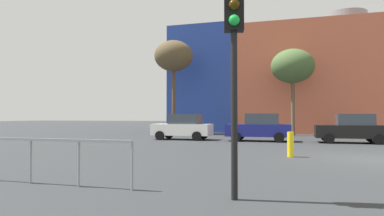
% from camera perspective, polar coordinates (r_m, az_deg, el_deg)
% --- Properties ---
extents(ground_plane, '(200.00, 200.00, 0.00)m').
position_cam_1_polar(ground_plane, '(13.72, 28.72, -7.67)').
color(ground_plane, '#2D3033').
extents(building_backdrop, '(34.87, 13.56, 12.15)m').
position_cam_1_polar(building_backdrop, '(37.96, 24.84, 4.22)').
color(building_backdrop, '#B2563D').
rests_on(building_backdrop, ground_plane).
extents(parked_car_0, '(3.90, 1.91, 1.69)m').
position_cam_1_polar(parked_car_0, '(22.31, -1.54, -3.24)').
color(parked_car_0, white).
rests_on(parked_car_0, ground_plane).
extents(parked_car_1, '(3.96, 1.94, 1.71)m').
position_cam_1_polar(parked_car_1, '(21.29, 11.40, -3.26)').
color(parked_car_1, navy).
rests_on(parked_car_1, ground_plane).
extents(parked_car_2, '(3.88, 1.91, 1.68)m').
position_cam_1_polar(parked_car_2, '(21.47, 25.51, -3.17)').
color(parked_car_2, black).
rests_on(parked_car_2, ground_plane).
extents(traffic_light_near_left, '(0.40, 0.39, 4.00)m').
position_cam_1_polar(traffic_light_near_left, '(6.35, 7.16, 11.47)').
color(traffic_light_near_left, black).
rests_on(traffic_light_near_left, ground_plane).
extents(bare_tree_0, '(3.45, 3.45, 8.36)m').
position_cam_1_polar(bare_tree_0, '(30.43, -3.15, 8.71)').
color(bare_tree_0, brown).
rests_on(bare_tree_0, ground_plane).
extents(bare_tree_1, '(3.49, 3.49, 7.05)m').
position_cam_1_polar(bare_tree_1, '(28.73, 16.74, 6.76)').
color(bare_tree_1, brown).
rests_on(bare_tree_1, ground_plane).
extents(bollard_yellow_0, '(0.24, 0.24, 0.95)m').
position_cam_1_polar(bollard_yellow_0, '(13.25, 16.41, -5.96)').
color(bollard_yellow_0, yellow).
rests_on(bollard_yellow_0, ground_plane).
extents(pedestrian_railing, '(5.13, 0.06, 1.03)m').
position_cam_1_polar(pedestrian_railing, '(8.51, -25.73, -6.21)').
color(pedestrian_railing, gray).
rests_on(pedestrian_railing, ground_plane).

